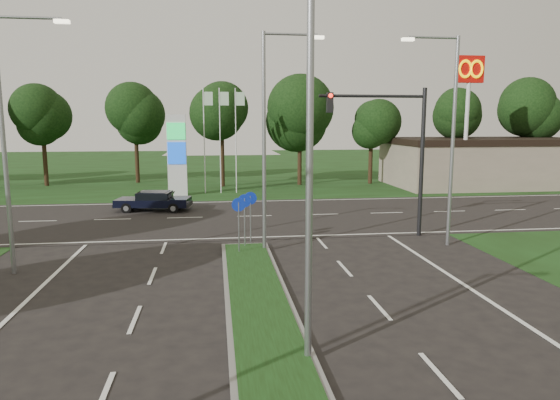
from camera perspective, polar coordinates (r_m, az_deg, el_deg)
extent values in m
cube|color=black|center=(59.78, -6.24, 3.57)|extent=(160.00, 50.00, 0.02)
cube|color=black|center=(29.05, -4.91, -1.92)|extent=(160.00, 12.00, 0.02)
cube|color=gray|center=(46.82, 22.38, 3.99)|extent=(16.00, 9.00, 4.00)
cylinder|color=gray|center=(10.75, 3.39, 4.08)|extent=(0.16, 0.16, 9.00)
cylinder|color=gray|center=(20.64, -1.84, 6.34)|extent=(0.16, 0.16, 9.00)
cylinder|color=gray|center=(21.05, 1.24, 18.41)|extent=(2.20, 0.10, 0.10)
cube|color=#FFF2CC|center=(21.23, 4.33, 18.04)|extent=(0.50, 0.22, 0.12)
cylinder|color=gray|center=(19.92, -29.01, 5.16)|extent=(0.16, 0.16, 9.00)
cylinder|color=gray|center=(19.84, -26.89, 18.09)|extent=(2.20, 0.10, 0.10)
cube|color=#FFF2CC|center=(19.51, -23.66, 18.18)|extent=(0.50, 0.22, 0.12)
cylinder|color=gray|center=(22.94, 19.13, 6.11)|extent=(0.16, 0.16, 9.00)
cylinder|color=gray|center=(22.73, 17.11, 17.32)|extent=(2.20, 0.10, 0.10)
cube|color=#FFF2CC|center=(22.29, 14.40, 17.35)|extent=(0.50, 0.22, 0.12)
cylinder|color=black|center=(24.60, 15.90, 4.07)|extent=(0.20, 0.20, 7.00)
cylinder|color=black|center=(23.68, 10.53, 11.60)|extent=(5.00, 0.14, 0.14)
cube|color=black|center=(23.13, 5.71, 11.02)|extent=(0.28, 0.28, 0.90)
sphere|color=#FF190C|center=(22.97, 5.82, 11.79)|extent=(0.20, 0.20, 0.20)
cylinder|color=gray|center=(20.49, -4.72, -3.30)|extent=(0.06, 0.06, 2.20)
cylinder|color=#0C26A5|center=(20.31, -4.76, -0.54)|extent=(0.56, 0.04, 0.56)
cylinder|color=gray|center=(21.49, -4.05, -2.72)|extent=(0.06, 0.06, 2.20)
cylinder|color=#0C26A5|center=(21.31, -4.08, -0.09)|extent=(0.56, 0.04, 0.56)
cylinder|color=gray|center=(22.19, -3.38, -2.35)|extent=(0.06, 0.06, 2.20)
cylinder|color=#0C26A5|center=(22.02, -3.41, 0.21)|extent=(0.56, 0.04, 0.56)
cube|color=silver|center=(37.70, -11.70, 4.99)|extent=(1.40, 0.30, 6.00)
cube|color=#0CA53F|center=(37.45, -11.80, 7.72)|extent=(1.30, 0.08, 1.20)
cube|color=#0C3FBF|center=(37.51, -11.73, 5.27)|extent=(1.30, 0.08, 1.60)
cylinder|color=silver|center=(38.55, -8.65, 6.64)|extent=(0.08, 0.08, 8.00)
cube|color=#B2D8B2|center=(38.57, -8.23, 11.40)|extent=(0.70, 0.02, 1.00)
cylinder|color=silver|center=(38.55, -6.85, 6.67)|extent=(0.08, 0.08, 8.00)
cube|color=#B2D8B2|center=(38.57, -6.41, 11.44)|extent=(0.70, 0.02, 1.00)
cylinder|color=silver|center=(38.58, -5.06, 6.70)|extent=(0.08, 0.08, 8.00)
cube|color=#B2D8B2|center=(38.61, -4.60, 11.46)|extent=(0.70, 0.02, 1.00)
cylinder|color=silver|center=(41.27, 20.52, 7.71)|extent=(0.30, 0.30, 10.00)
cube|color=#BF0C07|center=(41.46, 20.85, 13.79)|extent=(2.20, 0.35, 2.00)
torus|color=#FFC600|center=(41.06, 20.43, 13.87)|extent=(1.06, 0.16, 1.06)
torus|color=#FFC600|center=(41.48, 21.56, 13.75)|extent=(1.06, 0.16, 1.06)
cylinder|color=black|center=(44.65, -5.87, 4.66)|extent=(0.36, 0.36, 4.40)
sphere|color=black|center=(44.55, -5.96, 10.18)|extent=(6.00, 6.00, 6.00)
sphere|color=black|center=(44.40, -5.58, 11.48)|extent=(4.80, 4.80, 4.80)
cube|color=black|center=(31.70, -14.27, -0.24)|extent=(4.64, 2.44, 0.45)
cube|color=black|center=(31.61, -14.14, 0.53)|extent=(2.15, 1.81, 0.42)
cube|color=black|center=(31.58, -14.16, 0.91)|extent=(1.79, 1.67, 0.04)
cylinder|color=black|center=(31.37, -17.14, -0.91)|extent=(0.65, 0.29, 0.62)
cylinder|color=black|center=(32.92, -16.26, -0.42)|extent=(0.65, 0.29, 0.62)
cylinder|color=black|center=(30.60, -12.10, -0.94)|extent=(0.65, 0.29, 0.62)
cylinder|color=black|center=(32.19, -11.43, -0.45)|extent=(0.65, 0.29, 0.62)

